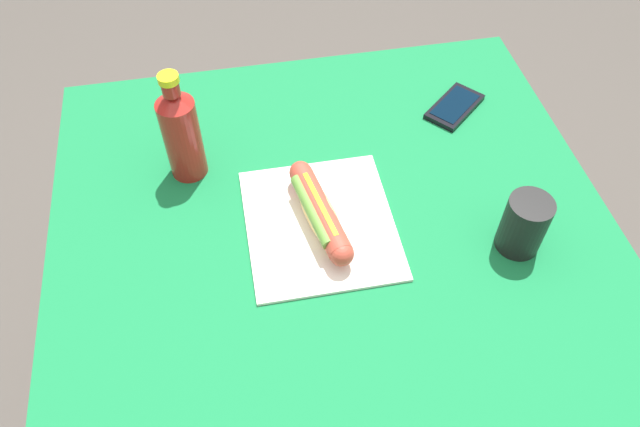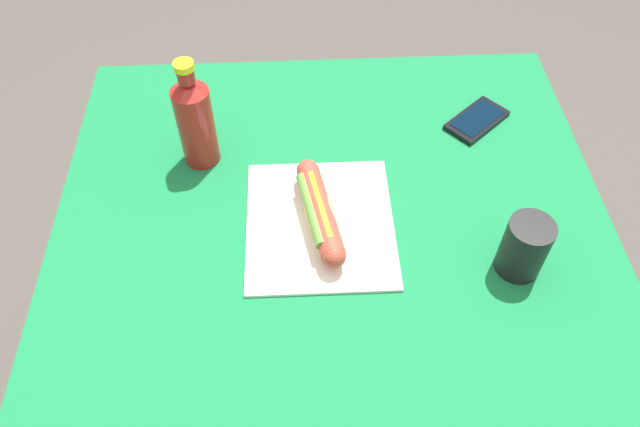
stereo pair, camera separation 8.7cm
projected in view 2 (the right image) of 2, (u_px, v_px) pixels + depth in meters
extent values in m
cylinder|color=brown|center=(463.00, 210.00, 1.56)|extent=(0.07, 0.07, 0.72)
cylinder|color=brown|center=(179.00, 221.00, 1.53)|extent=(0.07, 0.07, 0.72)
cube|color=brown|center=(336.00, 269.00, 0.99)|extent=(0.99, 0.88, 0.03)
cube|color=#146B38|center=(336.00, 263.00, 0.98)|extent=(1.05, 0.94, 0.00)
cube|color=silver|center=(320.00, 224.00, 1.02)|extent=(0.28, 0.25, 0.01)
ellipsoid|color=#DBB26B|center=(320.00, 213.00, 1.00)|extent=(0.18, 0.08, 0.05)
cylinder|color=#A83D2D|center=(320.00, 211.00, 1.00)|extent=(0.19, 0.07, 0.04)
sphere|color=#A83D2D|center=(308.00, 171.00, 1.05)|extent=(0.04, 0.04, 0.04)
sphere|color=#A83D2D|center=(334.00, 256.00, 0.94)|extent=(0.04, 0.04, 0.04)
cube|color=yellow|center=(320.00, 204.00, 0.98)|extent=(0.14, 0.03, 0.00)
cylinder|color=#568433|center=(311.00, 210.00, 0.99)|extent=(0.15, 0.05, 0.02)
cube|color=black|center=(477.00, 120.00, 1.18)|extent=(0.13, 0.14, 0.01)
cube|color=black|center=(477.00, 118.00, 1.17)|extent=(0.11, 0.11, 0.00)
cylinder|color=maroon|center=(196.00, 126.00, 1.06)|extent=(0.07, 0.07, 0.16)
cone|color=maroon|center=(188.00, 87.00, 0.99)|extent=(0.07, 0.07, 0.02)
cylinder|color=maroon|center=(186.00, 75.00, 0.98)|extent=(0.03, 0.03, 0.02)
cylinder|color=yellow|center=(184.00, 66.00, 0.96)|extent=(0.03, 0.03, 0.01)
cylinder|color=black|center=(524.00, 247.00, 0.93)|extent=(0.07, 0.07, 0.10)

